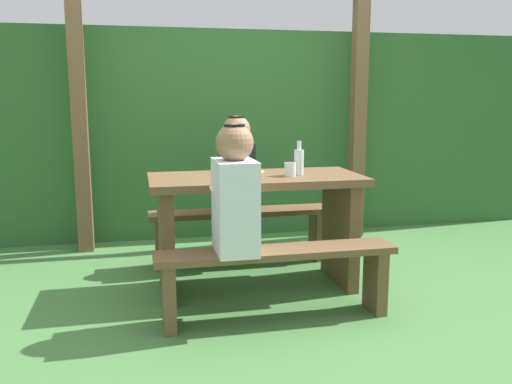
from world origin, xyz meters
The scene contains 12 objects.
ground_plane centered at (0.00, 0.00, 0.00)m, with size 12.00×12.00×0.00m, color #44783D.
hedge_backdrop centered at (0.00, 1.87, 0.94)m, with size 6.40×0.93×1.87m, color #2E612E.
pergola_post_left centered at (-1.21, 1.18, 1.09)m, with size 0.12×0.12×2.19m, color brown.
pergola_post_right centered at (1.21, 1.18, 1.09)m, with size 0.12×0.12×2.19m, color brown.
picnic_table centered at (0.00, 0.00, 0.52)m, with size 1.40×0.64×0.77m.
bench_near centered at (0.00, -0.55, 0.31)m, with size 1.40×0.24×0.43m.
bench_far centered at (0.00, 0.55, 0.31)m, with size 1.40×0.24×0.43m.
person_white_shirt centered at (-0.24, -0.55, 0.76)m, with size 0.25×0.35×0.72m.
person_black_coat centered at (-0.03, 0.55, 0.76)m, with size 0.25×0.35×0.72m.
drinking_glass centered at (0.21, -0.07, 0.82)m, with size 0.08×0.08×0.09m, color silver.
bottle_left centered at (0.28, -0.03, 0.87)m, with size 0.06×0.06×0.23m.
cell_phone centered at (0.03, 0.11, 0.78)m, with size 0.07×0.14×0.01m, color silver.
Camera 1 is at (-0.76, -3.46, 1.30)m, focal length 38.01 mm.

